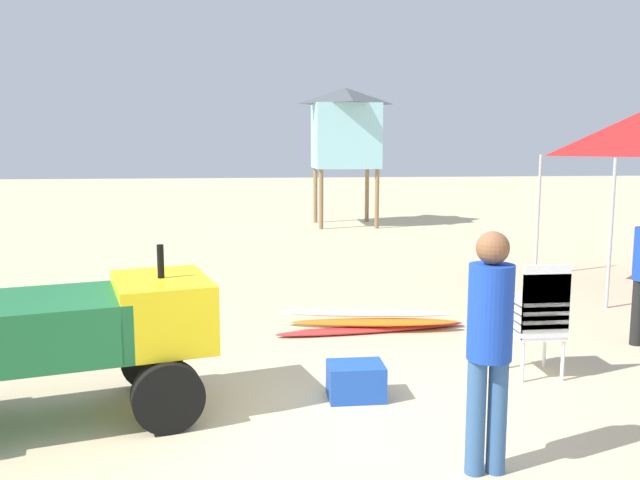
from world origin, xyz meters
TOP-DOWN VIEW (x-y plane):
  - ground at (0.00, 0.00)m, footprint 80.00×80.00m
  - utility_cart at (-2.13, 0.62)m, footprint 2.77×1.85m
  - stacked_plastic_chairs at (2.36, 1.18)m, footprint 0.48×0.48m
  - surfboard_pile at (0.97, 3.09)m, footprint 2.51×0.79m
  - lifeguard_near_right at (1.12, -0.69)m, footprint 0.32×0.32m
  - lifeguard_tower at (2.24, 13.97)m, footprint 1.98×1.98m
  - cooler_box at (0.41, 0.84)m, footprint 0.53×0.39m

SIDE VIEW (x-z plane):
  - ground at x=0.00m, z-range 0.00..0.00m
  - surfboard_pile at x=0.97m, z-range 0.00..0.24m
  - cooler_box at x=0.41m, z-range 0.00..0.33m
  - stacked_plastic_chairs at x=2.36m, z-range 0.10..1.30m
  - utility_cart at x=-2.13m, z-range 0.03..1.53m
  - lifeguard_near_right at x=1.12m, z-range 0.14..1.93m
  - lifeguard_tower at x=2.24m, z-range 0.84..4.74m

